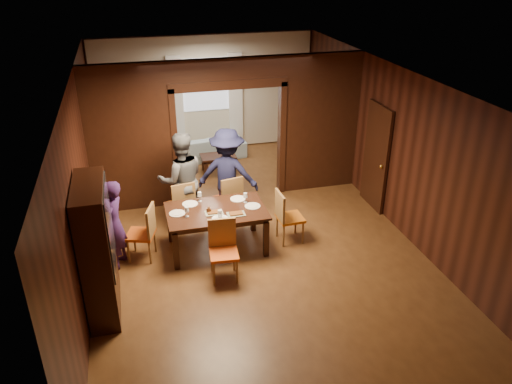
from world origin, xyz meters
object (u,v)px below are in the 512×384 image
object	(u,v)px
chair_right	(290,216)
chair_far_l	(182,203)
person_grey	(182,180)
hutch	(97,250)
person_purple	(114,225)
coffee_table	(218,163)
chair_near	(224,252)
dining_table	(217,229)
chair_far_r	(228,198)
chair_left	(140,233)
person_navy	(228,174)
sofa	(205,147)

from	to	relation	value
chair_right	chair_far_l	bearing A→B (deg)	59.45
person_grey	hutch	bearing A→B (deg)	54.01
person_purple	coffee_table	xyz separation A→B (m)	(2.33, 3.36, -0.56)
chair_far_l	chair_near	size ratio (longest dim) A/B	1.00
dining_table	chair_far_r	distance (m)	1.01
chair_left	chair_near	size ratio (longest dim) A/B	1.00
person_grey	chair_far_r	world-z (taller)	person_grey
person_navy	chair_near	size ratio (longest dim) A/B	1.85
sofa	chair_far_r	bearing A→B (deg)	82.34
chair_left	chair_right	bearing A→B (deg)	105.75
sofa	hutch	size ratio (longest dim) A/B	0.98
hutch	chair_near	bearing A→B (deg)	8.98
coffee_table	chair_near	world-z (taller)	chair_near
chair_right	chair_far_l	xyz separation A→B (m)	(-1.80, 0.97, 0.00)
chair_left	person_grey	bearing A→B (deg)	157.28
chair_left	chair_far_l	bearing A→B (deg)	155.77
coffee_table	chair_right	size ratio (longest dim) A/B	0.82
person_grey	chair_left	distance (m)	1.35
person_grey	coffee_table	size ratio (longest dim) A/B	2.28
person_purple	chair_near	distance (m)	1.84
coffee_table	chair_far_r	xyz separation A→B (m)	(-0.25, -2.35, 0.28)
dining_table	chair_left	size ratio (longest dim) A/B	1.73
chair_far_r	chair_near	size ratio (longest dim) A/B	1.00
person_navy	chair_right	bearing A→B (deg)	149.77
hutch	person_purple	bearing A→B (deg)	79.78
person_grey	person_navy	xyz separation A→B (m)	(0.88, 0.09, -0.02)
chair_right	chair_far_l	size ratio (longest dim) A/B	1.00
person_purple	chair_right	xyz separation A→B (m)	(2.99, 0.03, -0.27)
chair_left	chair_right	size ratio (longest dim) A/B	1.00
dining_table	chair_far_r	bearing A→B (deg)	66.79
chair_left	dining_table	bearing A→B (deg)	106.21
person_grey	dining_table	distance (m)	1.23
coffee_table	chair_far_r	distance (m)	2.38
person_navy	chair_right	xyz separation A→B (m)	(0.88, -1.16, -0.41)
person_navy	chair_far_l	size ratio (longest dim) A/B	1.85
person_grey	chair_left	world-z (taller)	person_grey
chair_near	coffee_table	bearing A→B (deg)	85.62
person_purple	chair_near	bearing A→B (deg)	86.08
person_purple	chair_left	distance (m)	0.50
person_purple	sofa	size ratio (longest dim) A/B	0.77
dining_table	chair_right	size ratio (longest dim) A/B	1.73
chair_near	hutch	bearing A→B (deg)	-165.87
person_purple	person_navy	world-z (taller)	person_navy
chair_near	hutch	size ratio (longest dim) A/B	0.48
person_grey	chair_far_l	size ratio (longest dim) A/B	1.88
sofa	hutch	world-z (taller)	hutch
chair_near	sofa	bearing A→B (deg)	89.08
person_grey	chair_near	xyz separation A→B (m)	(0.39, -1.90, -0.43)
person_purple	chair_far_r	size ratio (longest dim) A/B	1.57
chair_right	hutch	world-z (taller)	hutch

